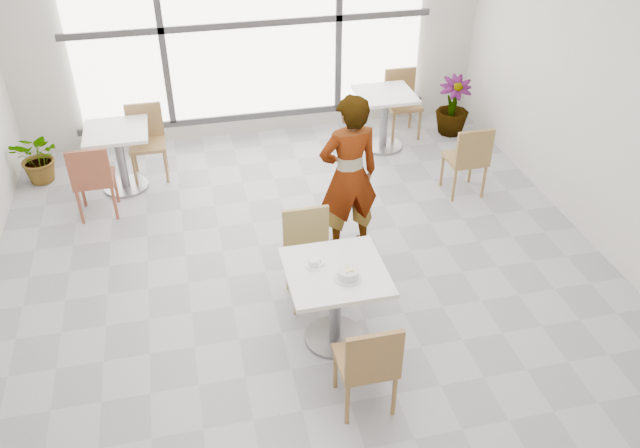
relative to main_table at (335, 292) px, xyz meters
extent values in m
plane|color=#9E9EA5|center=(-0.06, 0.61, -0.52)|extent=(7.00, 7.00, 0.00)
plane|color=silver|center=(-0.06, 4.11, 0.98)|extent=(6.00, 0.00, 6.00)
plane|color=silver|center=(2.94, 0.61, 0.98)|extent=(0.00, 7.00, 7.00)
cube|color=white|center=(-0.06, 4.05, 0.98)|extent=(4.40, 0.04, 2.40)
cube|color=#3F3F42|center=(-0.06, 4.02, 0.98)|extent=(4.60, 0.05, 0.08)
cube|color=#3F3F42|center=(-1.16, 4.02, 0.98)|extent=(0.08, 0.05, 2.40)
cube|color=#3F3F42|center=(1.04, 4.02, 0.98)|extent=(0.08, 0.05, 2.40)
cube|color=#3F3F42|center=(-0.06, 4.02, -0.24)|extent=(4.60, 0.05, 0.08)
cube|color=white|center=(0.00, 0.00, 0.21)|extent=(0.80, 0.80, 0.04)
cylinder|color=slate|center=(0.00, 0.00, -0.17)|extent=(0.10, 0.10, 0.71)
cylinder|color=slate|center=(0.00, 0.00, -0.51)|extent=(0.52, 0.52, 0.03)
cube|color=olive|center=(0.05, -0.71, -0.09)|extent=(0.42, 0.42, 0.04)
cube|color=olive|center=(0.05, -0.90, 0.14)|extent=(0.42, 0.04, 0.42)
cylinder|color=olive|center=(0.23, -0.53, -0.32)|extent=(0.04, 0.04, 0.41)
cylinder|color=olive|center=(0.23, -0.89, -0.32)|extent=(0.04, 0.04, 0.41)
cylinder|color=olive|center=(-0.13, -0.53, -0.32)|extent=(0.04, 0.04, 0.41)
cylinder|color=olive|center=(-0.13, -0.89, -0.32)|extent=(0.04, 0.04, 0.41)
cube|color=#A1894F|center=(-0.08, 0.57, -0.09)|extent=(0.42, 0.42, 0.04)
cube|color=#A1894F|center=(-0.08, 0.76, 0.14)|extent=(0.42, 0.04, 0.42)
cylinder|color=#A1894F|center=(-0.26, 0.39, -0.32)|extent=(0.04, 0.04, 0.41)
cylinder|color=#A1894F|center=(-0.26, 0.75, -0.32)|extent=(0.04, 0.04, 0.41)
cylinder|color=#A1894F|center=(0.10, 0.39, -0.32)|extent=(0.04, 0.04, 0.41)
cylinder|color=#A1894F|center=(0.10, 0.75, -0.32)|extent=(0.04, 0.04, 0.41)
cylinder|color=silver|center=(0.07, -0.12, 0.23)|extent=(0.21, 0.21, 0.01)
cylinder|color=silver|center=(0.07, -0.12, 0.27)|extent=(0.16, 0.16, 0.07)
torus|color=silver|center=(0.07, -0.12, 0.31)|extent=(0.16, 0.16, 0.01)
cylinder|color=tan|center=(0.07, -0.12, 0.27)|extent=(0.14, 0.14, 0.05)
cylinder|color=#F8E2A0|center=(0.07, -0.13, 0.31)|extent=(0.03, 0.03, 0.02)
cylinder|color=beige|center=(0.07, -0.08, 0.31)|extent=(0.03, 0.03, 0.01)
cylinder|color=beige|center=(0.10, -0.13, 0.31)|extent=(0.03, 0.03, 0.02)
cylinder|color=beige|center=(0.08, -0.12, 0.31)|extent=(0.03, 0.03, 0.01)
cylinder|color=beige|center=(0.06, -0.12, 0.30)|extent=(0.03, 0.03, 0.01)
cylinder|color=#F6E09E|center=(0.07, -0.13, 0.30)|extent=(0.03, 0.03, 0.02)
cylinder|color=beige|center=(0.06, -0.13, 0.31)|extent=(0.03, 0.03, 0.01)
cylinder|color=beige|center=(0.07, -0.12, 0.31)|extent=(0.03, 0.03, 0.01)
cylinder|color=beige|center=(0.08, -0.13, 0.31)|extent=(0.03, 0.03, 0.02)
cylinder|color=beige|center=(0.07, -0.13, 0.31)|extent=(0.03, 0.03, 0.01)
cylinder|color=beige|center=(0.07, -0.13, 0.31)|extent=(0.03, 0.03, 0.01)
cylinder|color=#F4EA9D|center=(0.06, -0.14, 0.31)|extent=(0.03, 0.03, 0.02)
cylinder|color=white|center=(-0.16, 0.09, 0.23)|extent=(0.13, 0.13, 0.01)
cylinder|color=white|center=(-0.16, 0.09, 0.27)|extent=(0.08, 0.08, 0.06)
torus|color=white|center=(-0.12, 0.09, 0.27)|extent=(0.05, 0.01, 0.05)
cylinder|color=black|center=(-0.16, 0.09, 0.29)|extent=(0.07, 0.07, 0.00)
cube|color=silver|center=(-0.11, 0.07, 0.24)|extent=(0.09, 0.05, 0.00)
sphere|color=silver|center=(-0.08, 0.08, 0.24)|extent=(0.02, 0.02, 0.02)
imported|color=black|center=(0.45, 1.28, 0.31)|extent=(0.65, 0.47, 1.67)
cube|color=white|center=(-1.78, 3.00, 0.21)|extent=(0.70, 0.70, 0.04)
cylinder|color=gray|center=(-1.78, 3.00, -0.17)|extent=(0.10, 0.10, 0.71)
cylinder|color=gray|center=(-1.78, 3.00, -0.51)|extent=(0.52, 0.52, 0.03)
cube|color=white|center=(1.47, 3.30, 0.21)|extent=(0.70, 0.70, 0.04)
cylinder|color=gray|center=(1.47, 3.30, -0.17)|extent=(0.10, 0.10, 0.71)
cylinder|color=gray|center=(1.47, 3.30, -0.51)|extent=(0.52, 0.52, 0.03)
cube|color=brown|center=(-2.05, 2.50, -0.09)|extent=(0.42, 0.42, 0.04)
cube|color=brown|center=(-2.05, 2.31, 0.14)|extent=(0.42, 0.04, 0.42)
cylinder|color=brown|center=(-1.87, 2.68, -0.32)|extent=(0.04, 0.04, 0.41)
cylinder|color=brown|center=(-1.87, 2.32, -0.32)|extent=(0.04, 0.04, 0.41)
cylinder|color=brown|center=(-2.23, 2.68, -0.32)|extent=(0.04, 0.04, 0.41)
cylinder|color=brown|center=(-2.23, 2.32, -0.32)|extent=(0.04, 0.04, 0.41)
cube|color=olive|center=(-1.48, 3.18, -0.09)|extent=(0.42, 0.42, 0.04)
cube|color=olive|center=(-1.48, 3.37, 0.14)|extent=(0.42, 0.04, 0.42)
cylinder|color=olive|center=(-1.66, 3.00, -0.32)|extent=(0.04, 0.04, 0.41)
cylinder|color=olive|center=(-1.66, 3.36, -0.32)|extent=(0.04, 0.04, 0.41)
cylinder|color=olive|center=(-1.30, 3.00, -0.32)|extent=(0.04, 0.04, 0.41)
cylinder|color=olive|center=(-1.30, 3.36, -0.32)|extent=(0.04, 0.04, 0.41)
cube|color=olive|center=(2.03, 2.02, -0.09)|extent=(0.42, 0.42, 0.04)
cube|color=olive|center=(2.03, 1.83, 0.14)|extent=(0.42, 0.04, 0.42)
cylinder|color=olive|center=(2.21, 2.20, -0.32)|extent=(0.04, 0.04, 0.41)
cylinder|color=olive|center=(2.21, 1.84, -0.32)|extent=(0.04, 0.04, 0.41)
cylinder|color=olive|center=(1.85, 2.20, -0.32)|extent=(0.04, 0.04, 0.41)
cylinder|color=olive|center=(1.85, 1.84, -0.32)|extent=(0.04, 0.04, 0.41)
cube|color=olive|center=(1.82, 3.57, -0.09)|extent=(0.42, 0.42, 0.04)
cube|color=olive|center=(1.82, 3.76, 0.14)|extent=(0.42, 0.04, 0.42)
cylinder|color=olive|center=(1.64, 3.39, -0.32)|extent=(0.04, 0.04, 0.41)
cylinder|color=olive|center=(1.64, 3.75, -0.32)|extent=(0.04, 0.04, 0.41)
cylinder|color=olive|center=(2.00, 3.39, -0.32)|extent=(0.04, 0.04, 0.41)
cylinder|color=olive|center=(2.00, 3.75, -0.32)|extent=(0.04, 0.04, 0.41)
imported|color=#4A763D|center=(-2.73, 3.38, -0.20)|extent=(0.72, 0.68, 0.64)
imported|color=#578237|center=(2.49, 3.48, -0.13)|extent=(0.53, 0.53, 0.78)
camera|label=1|loc=(-1.04, -3.96, 3.48)|focal=36.69mm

